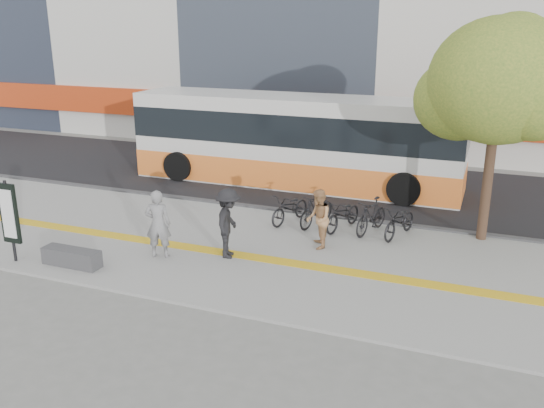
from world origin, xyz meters
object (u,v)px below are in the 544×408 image
at_px(pedestrian_tan, 318,219).
at_px(pedestrian_dark, 228,223).
at_px(seated_woman, 158,224).
at_px(street_tree, 498,84).
at_px(bus, 295,143).
at_px(signboard, 9,215).
at_px(bench, 72,257).

relative_size(pedestrian_tan, pedestrian_dark, 0.88).
bearing_deg(pedestrian_dark, seated_woman, 98.20).
relative_size(seated_woman, pedestrian_tan, 1.11).
distance_m(street_tree, pedestrian_dark, 8.20).
bearing_deg(bus, seated_woman, -96.30).
relative_size(signboard, seated_woman, 1.18).
xyz_separation_m(bus, pedestrian_tan, (2.84, -6.18, -0.73)).
height_order(signboard, seated_woman, signboard).
height_order(street_tree, seated_woman, street_tree).
height_order(bench, bus, bus).
bearing_deg(pedestrian_dark, bench, 106.43).
bearing_deg(street_tree, pedestrian_tan, -149.32).
relative_size(street_tree, seated_woman, 3.40).
height_order(bench, street_tree, street_tree).
relative_size(street_tree, pedestrian_dark, 3.33).
distance_m(bench, street_tree, 12.23).
height_order(bench, pedestrian_tan, pedestrian_tan).
distance_m(bus, seated_woman, 8.44).
height_order(bench, pedestrian_dark, pedestrian_dark).
bearing_deg(signboard, pedestrian_tan, 28.10).
relative_size(bench, street_tree, 0.25).
bearing_deg(street_tree, bench, -148.38).
bearing_deg(pedestrian_tan, street_tree, 99.69).
xyz_separation_m(signboard, pedestrian_tan, (7.16, 3.82, -0.45)).
relative_size(signboard, pedestrian_dark, 1.16).
bearing_deg(bench, street_tree, 31.62).
bearing_deg(pedestrian_dark, signboard, 101.03).
distance_m(signboard, street_tree, 13.40).
height_order(street_tree, pedestrian_dark, street_tree).
relative_size(bus, pedestrian_dark, 6.68).
height_order(street_tree, pedestrian_tan, street_tree).
bearing_deg(pedestrian_dark, pedestrian_tan, -66.97).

